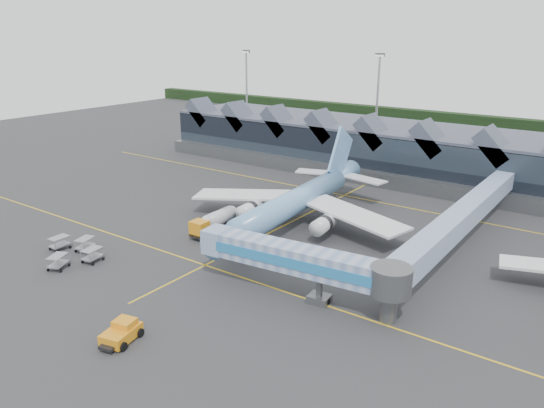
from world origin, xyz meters
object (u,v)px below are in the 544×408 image
Objects in this scene: fuel_truck at (216,221)px; pushback_tug at (121,333)px; jet_bridge at (312,264)px; main_airliner at (298,200)px.

pushback_tug is (11.59, -26.30, -0.85)m from fuel_truck.
jet_bridge is 20.15m from pushback_tug.
jet_bridge is 2.66× the size of fuel_truck.
fuel_truck is 28.76m from pushback_tug.
pushback_tug is at bearing -126.76° from jet_bridge.
fuel_truck is (-7.81, -9.52, -2.12)m from main_airliner.
main_airliner is at bearing 83.30° from pushback_tug.
main_airliner is 36.14m from pushback_tug.
fuel_truck is 1.97× the size of pushback_tug.
main_airliner is 23.49m from jet_bridge.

